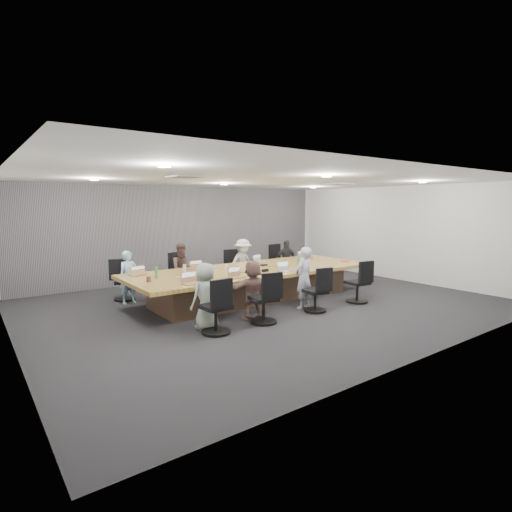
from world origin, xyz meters
TOP-DOWN VIEW (x-y plane):
  - floor at (0.00, 0.00)m, footprint 10.00×8.00m
  - ceiling at (0.00, 0.00)m, footprint 10.00×8.00m
  - wall_back at (0.00, 4.00)m, footprint 10.00×0.00m
  - wall_front at (0.00, -4.00)m, footprint 10.00×0.00m
  - wall_left at (-5.00, 0.00)m, footprint 0.00×8.00m
  - wall_right at (5.00, 0.00)m, footprint 0.00×8.00m
  - curtain at (0.00, 3.92)m, footprint 9.80×0.04m
  - conference_table at (0.00, 0.50)m, footprint 6.00×2.20m
  - chair_0 at (-2.54, 2.20)m, footprint 0.63×0.63m
  - chair_1 at (-1.18, 2.20)m, footprint 0.72×0.72m
  - chair_2 at (0.63, 2.20)m, footprint 0.59×0.59m
  - chair_3 at (2.18, 2.20)m, footprint 0.66×0.66m
  - chair_4 at (-2.06, -1.20)m, footprint 0.57×0.57m
  - chair_5 at (-1.00, -1.20)m, footprint 0.61×0.61m
  - chair_6 at (0.37, -1.20)m, footprint 0.56×0.56m
  - chair_7 at (1.72, -1.20)m, footprint 0.58×0.58m
  - person_0 at (-2.54, 1.85)m, footprint 0.47×0.34m
  - laptop_0 at (-2.54, 1.30)m, footprint 0.40×0.32m
  - person_1 at (-1.18, 1.85)m, footprint 0.70×0.58m
  - laptop_1 at (-1.18, 1.30)m, footprint 0.35×0.26m
  - person_2 at (0.63, 1.85)m, footprint 0.91×0.60m
  - laptop_2 at (0.63, 1.30)m, footprint 0.32×0.26m
  - person_3 at (2.18, 1.85)m, footprint 0.76×0.46m
  - laptop_3 at (2.18, 1.30)m, footprint 0.32×0.23m
  - person_4 at (-2.06, -0.85)m, footprint 0.65×0.49m
  - laptop_4 at (-2.06, -0.30)m, footprint 0.36×0.27m
  - person_5 at (-1.00, -0.85)m, footprint 1.13×0.50m
  - laptop_5 at (-1.00, -0.30)m, footprint 0.34×0.25m
  - person_6 at (0.37, -0.85)m, footprint 0.53×0.39m
  - laptop_6 at (0.37, -0.30)m, footprint 0.31×0.22m
  - bottle_green_left at (-2.37, 0.65)m, footprint 0.07×0.07m
  - bottle_green_right at (1.14, 0.15)m, footprint 0.09×0.09m
  - bottle_clear at (-1.72, 0.66)m, footprint 0.09×0.09m
  - cup_white_far at (-0.49, 0.92)m, footprint 0.08×0.08m
  - cup_white_near at (1.66, 0.60)m, footprint 0.11×0.11m
  - mug_brown at (-2.64, 0.39)m, footprint 0.09×0.09m
  - mic_left at (-0.95, -0.03)m, footprint 0.18×0.15m
  - mic_right at (0.48, 0.72)m, footprint 0.18×0.14m
  - stapler at (-0.07, -0.05)m, footprint 0.18×0.06m
  - canvas_bag at (2.05, 0.80)m, footprint 0.33×0.27m
  - snack_packet at (2.65, 0.01)m, footprint 0.23×0.22m

SIDE VIEW (x-z plane):
  - floor at x=0.00m, z-range 0.00..0.00m
  - chair_6 at x=0.37m, z-range 0.00..0.73m
  - chair_0 at x=-2.54m, z-range 0.00..0.74m
  - chair_7 at x=1.72m, z-range 0.00..0.77m
  - chair_2 at x=0.63m, z-range 0.00..0.77m
  - chair_5 at x=-1.00m, z-range 0.00..0.79m
  - chair_4 at x=-2.06m, z-range 0.00..0.80m
  - conference_table at x=0.00m, z-range 0.03..0.77m
  - chair_1 at x=-1.18m, z-range 0.00..0.85m
  - chair_3 at x=2.18m, z-range 0.00..0.88m
  - person_5 at x=-1.00m, z-range 0.00..1.17m
  - person_3 at x=2.18m, z-range 0.00..1.21m
  - person_0 at x=-2.54m, z-range 0.00..1.21m
  - person_4 at x=-2.06m, z-range 0.00..1.21m
  - person_1 at x=-1.18m, z-range 0.00..1.31m
  - person_2 at x=0.63m, z-range 0.00..1.32m
  - person_6 at x=0.37m, z-range 0.00..1.34m
  - laptop_0 at x=-2.54m, z-range 0.74..0.76m
  - laptop_1 at x=-1.18m, z-range 0.74..0.76m
  - laptop_2 at x=0.63m, z-range 0.74..0.76m
  - laptop_3 at x=2.18m, z-range 0.74..0.76m
  - laptop_4 at x=-2.06m, z-range 0.74..0.76m
  - laptop_5 at x=-1.00m, z-range 0.74..0.76m
  - laptop_6 at x=0.37m, z-range 0.74..0.76m
  - mic_left at x=-0.95m, z-range 0.74..0.77m
  - mic_right at x=0.48m, z-range 0.74..0.77m
  - snack_packet at x=2.65m, z-range 0.74..0.78m
  - stapler at x=-0.07m, z-range 0.74..0.81m
  - cup_white_far at x=-0.49m, z-range 0.74..0.83m
  - mug_brown at x=-2.64m, z-range 0.74..0.85m
  - cup_white_near at x=1.66m, z-range 0.74..0.85m
  - canvas_bag at x=2.05m, z-range 0.74..0.90m
  - bottle_clear at x=-1.72m, z-range 0.74..0.97m
  - bottle_green_left at x=-2.37m, z-range 0.74..0.98m
  - bottle_green_right at x=1.14m, z-range 0.74..1.01m
  - wall_back at x=0.00m, z-range 0.00..2.80m
  - wall_front at x=0.00m, z-range 0.00..2.80m
  - wall_left at x=-5.00m, z-range 0.00..2.80m
  - wall_right at x=5.00m, z-range 0.00..2.80m
  - curtain at x=0.00m, z-range 0.00..2.80m
  - ceiling at x=0.00m, z-range 2.80..2.80m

